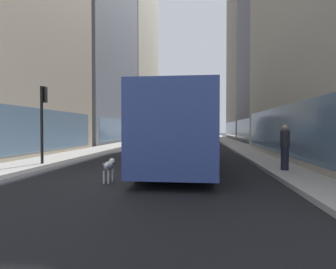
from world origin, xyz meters
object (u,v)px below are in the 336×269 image
dalmatian_dog (109,166)px  pedestrian_in_coat (285,147)px  car_blue_hatchback (161,135)px  car_silver_sedan (148,138)px  box_truck (192,129)px  transit_bus (182,127)px  car_white_van (174,133)px  traffic_light_near (43,112)px

dalmatian_dog → pedestrian_in_coat: size_ratio=0.57×
dalmatian_dog → pedestrian_in_coat: (6.00, 2.21, 0.50)m
car_blue_hatchback → car_silver_sedan: same height
car_silver_sedan → box_truck: box_truck is taller
car_blue_hatchback → car_silver_sedan: (0.00, -8.74, 0.00)m
pedestrian_in_coat → dalmatian_dog: bearing=-159.7°
pedestrian_in_coat → car_silver_sedan: bearing=117.6°
transit_bus → car_silver_sedan: bearing=107.1°
car_blue_hatchback → dalmatian_dog: bearing=-85.8°
box_truck → pedestrian_in_coat: (3.94, -23.48, -0.66)m
transit_bus → car_white_van: 40.34m
car_white_van → car_blue_hatchback: (0.00, -18.42, -0.00)m
car_blue_hatchback → box_truck: size_ratio=0.62×
car_blue_hatchback → traffic_light_near: (-2.10, -23.05, 1.61)m
car_blue_hatchback → transit_bus: bearing=-79.6°
pedestrian_in_coat → traffic_light_near: size_ratio=0.50×
car_silver_sedan → box_truck: 9.24m
box_truck → car_blue_hatchback: bearing=173.6°
dalmatian_dog → traffic_light_near: (-4.04, 3.09, 1.92)m
car_blue_hatchback → box_truck: 4.11m
car_white_van → car_silver_sedan: size_ratio=0.97×
car_blue_hatchback → pedestrian_in_coat: size_ratio=2.74×
transit_bus → car_white_van: transit_bus is taller
car_white_van → dalmatian_dog: bearing=-87.5°
transit_bus → pedestrian_in_coat: size_ratio=6.82×
dalmatian_dog → pedestrian_in_coat: pedestrian_in_coat is taller
car_white_van → box_truck: size_ratio=0.62×
box_truck → dalmatian_dog: size_ratio=7.79×
transit_bus → car_blue_hatchback: (-4.00, 21.72, -0.95)m
car_white_van → traffic_light_near: bearing=-92.9°
car_white_van → dalmatian_dog: 44.60m
car_blue_hatchback → box_truck: (4.00, -0.45, 0.84)m
car_blue_hatchback → traffic_light_near: 23.20m
transit_bus → pedestrian_in_coat: bearing=-29.3°
box_truck → traffic_light_near: 23.42m
car_blue_hatchback → car_white_van: bearing=90.0°
transit_bus → car_silver_sedan: size_ratio=2.40×
car_blue_hatchback → traffic_light_near: bearing=-95.2°
car_white_van → pedestrian_in_coat: size_ratio=2.77×
car_silver_sedan → box_truck: bearing=64.2°
transit_bus → car_white_van: (-4.00, 40.13, -0.95)m
box_truck → pedestrian_in_coat: 23.82m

